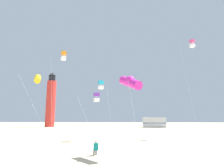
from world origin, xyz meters
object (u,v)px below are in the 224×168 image
Objects in this scene: kite_flyer_standing at (96,147)px; kite_tube_gold at (38,79)px; kite_box_violet at (97,97)px; kite_box_cyan at (101,85)px; kite_box_orange at (64,56)px; kite_box_rainbow at (192,44)px; kite_tube_magenta at (130,82)px; rv_van_silver at (154,123)px; lighthouse_distant at (51,101)px.

kite_tube_gold is at bearing -56.66° from kite_flyer_standing.
kite_box_violet is 0.77× the size of kite_box_cyan.
kite_box_rainbow reaches higher than kite_box_orange.
kite_box_cyan is 1.24× the size of kite_tube_magenta.
kite_box_orange reaches higher than kite_tube_magenta.
kite_box_orange is 1.91× the size of kite_box_violet.
kite_tube_magenta is 0.44× the size of kite_box_rainbow.
kite_tube_gold is 1.22× the size of rv_van_silver.
kite_box_rainbow is 0.86× the size of lighthouse_distant.
kite_box_rainbow reaches higher than kite_flyer_standing.
kite_box_violet reaches higher than rv_van_silver.
kite_box_rainbow is at bearing -81.37° from rv_van_silver.
kite_box_rainbow is (20.41, 6.82, 6.50)m from kite_tube_gold.
kite_box_cyan is (4.76, 1.94, -3.61)m from kite_box_orange.
kite_tube_gold is 1.27× the size of kite_tube_magenta.
kite_tube_gold is 0.56× the size of kite_box_rainbow.
kite_box_cyan reaches higher than kite_tube_magenta.
kite_flyer_standing is 22.30m from kite_box_rainbow.
kite_box_orange is 4.78m from kite_tube_gold.
kite_tube_magenta is at bearing 152.90° from kite_flyer_standing.
kite_box_violet is at bearing -100.88° from kite_flyer_standing.
kite_tube_magenta is at bearing -66.63° from kite_box_violet.
kite_flyer_standing is at bearing -37.37° from kite_tube_gold.
kite_box_orange reaches higher than kite_box_cyan.
lighthouse_distant is 31.66m from rv_van_silver.
kite_box_rainbow reaches higher than kite_tube_magenta.
kite_box_violet is at bearing 7.69° from kite_box_orange.
rv_van_silver is (11.90, 31.08, -4.03)m from kite_box_violet.
rv_van_silver is at bearing -124.07° from kite_flyer_standing.
kite_box_violet is at bearing -164.71° from kite_box_rainbow.
lighthouse_distant reaches higher than rv_van_silver.
kite_box_rainbow is at bearing 53.24° from kite_tube_magenta.
rv_van_silver reaches higher than kite_flyer_standing.
kite_box_rainbow reaches higher than kite_box_violet.
kite_box_orange reaches higher than kite_flyer_standing.
kite_tube_magenta is 41.43m from rv_van_silver.
rv_van_silver is at bearing 62.80° from kite_box_orange.
kite_tube_magenta is (8.43, -8.79, -5.23)m from kite_box_orange.
kite_flyer_standing is at bearing -55.87° from kite_box_orange.
lighthouse_distant is at bearing 113.66° from kite_box_orange.
kite_box_cyan is 0.47× the size of lighthouse_distant.
kite_tube_magenta reaches higher than kite_flyer_standing.
kite_flyer_standing is 5.71m from kite_tube_magenta.
kite_box_rainbow is (13.90, 3.80, 8.43)m from kite_box_violet.
kite_box_violet is at bearing -59.93° from lighthouse_distant.
kite_box_rainbow is at bearing 18.49° from kite_tube_gold.
rv_van_silver is (7.85, 40.46, -4.23)m from kite_tube_magenta.
kite_tube_gold reaches higher than kite_flyer_standing.
kite_tube_gold is 1.03× the size of kite_box_cyan.
kite_box_rainbow is (18.27, 4.39, 2.99)m from kite_box_orange.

